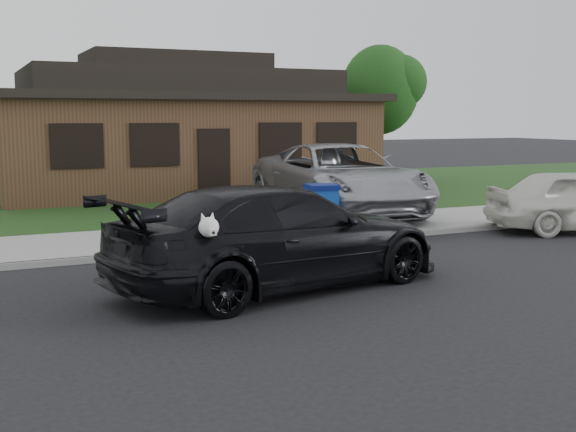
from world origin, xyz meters
name	(u,v)px	position (x,y,z in m)	size (l,w,h in m)	color
ground	(201,302)	(0.00, 0.00, 0.00)	(120.00, 120.00, 0.00)	black
sidewalk	(126,243)	(0.00, 5.00, 0.06)	(60.00, 3.00, 0.12)	gray
curb	(143,255)	(0.00, 3.50, 0.06)	(60.00, 0.12, 0.12)	gray
lawn	(69,201)	(0.00, 13.00, 0.07)	(60.00, 13.00, 0.13)	#193814
driveway	(288,202)	(6.00, 10.00, 0.07)	(4.50, 13.00, 0.14)	gray
sedan	(279,237)	(1.39, 0.34, 0.80)	(5.88, 3.34, 1.61)	black
minivan	(339,179)	(5.94, 6.70, 1.04)	(3.00, 6.50, 1.81)	#A1A2A8
recycling_bin	(322,208)	(4.13, 4.17, 0.65)	(0.72, 0.73, 1.06)	#0D3999
house	(176,131)	(4.00, 15.00, 2.13)	(12.60, 8.60, 4.65)	#422B1C
tree_1	(384,88)	(12.14, 14.40, 3.71)	(3.15, 3.00, 5.25)	#332114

